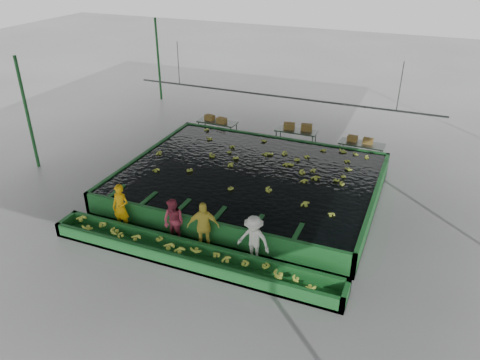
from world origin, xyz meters
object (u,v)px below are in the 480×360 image
at_px(packing_table_left, 218,130).
at_px(box_stack_left, 216,121).
at_px(box_stack_mid, 298,130).
at_px(flotation_tank, 249,181).
at_px(sorting_trough, 191,256).
at_px(worker_d, 254,240).
at_px(packing_table_mid, 296,139).
at_px(box_stack_right, 360,142).
at_px(worker_c, 203,227).
at_px(worker_a, 121,208).
at_px(packing_table_right, 361,152).
at_px(worker_b, 174,222).

height_order(packing_table_left, box_stack_left, box_stack_left).
bearing_deg(packing_table_left, box_stack_mid, 6.63).
relative_size(flotation_tank, sorting_trough, 1.00).
bearing_deg(box_stack_left, worker_d, -58.31).
distance_m(packing_table_left, box_stack_mid, 4.15).
xyz_separation_m(packing_table_mid, box_stack_right, (3.12, -0.34, 0.46)).
height_order(worker_c, packing_table_left, worker_c).
distance_m(worker_a, worker_c, 3.21).
xyz_separation_m(packing_table_left, packing_table_right, (7.29, -0.05, 0.00)).
height_order(packing_table_mid, packing_table_right, packing_table_right).
height_order(packing_table_left, box_stack_right, box_stack_right).
bearing_deg(packing_table_right, sorting_trough, -110.79).
distance_m(packing_table_mid, box_stack_left, 4.18).
bearing_deg(packing_table_mid, box_stack_mid, 68.36).
height_order(box_stack_mid, box_stack_right, box_stack_mid).
distance_m(worker_d, box_stack_mid, 9.53).
relative_size(sorting_trough, box_stack_mid, 7.28).
bearing_deg(packing_table_right, flotation_tank, -128.64).
bearing_deg(packing_table_right, box_stack_mid, 170.67).
relative_size(worker_d, packing_table_mid, 0.84).
distance_m(sorting_trough, packing_table_right, 10.39).
distance_m(packing_table_right, box_stack_mid, 3.26).
xyz_separation_m(worker_a, packing_table_right, (6.83, 8.91, -0.41)).
height_order(flotation_tank, box_stack_mid, box_stack_mid).
relative_size(sorting_trough, box_stack_right, 8.66).
bearing_deg(flotation_tank, packing_table_left, 127.70).
bearing_deg(sorting_trough, box_stack_mid, 87.20).
height_order(sorting_trough, worker_b, worker_b).
height_order(worker_a, packing_table_mid, worker_a).
xyz_separation_m(packing_table_mid, box_stack_left, (-4.13, -0.42, 0.46)).
distance_m(sorting_trough, packing_table_mid, 10.15).
distance_m(flotation_tank, worker_b, 4.44).
relative_size(worker_b, worker_c, 0.91).
relative_size(flotation_tank, worker_b, 6.13).
bearing_deg(worker_b, worker_c, 8.97).
relative_size(worker_c, packing_table_mid, 0.89).
bearing_deg(box_stack_right, box_stack_mid, 171.79).
bearing_deg(packing_table_right, worker_d, -101.77).
height_order(packing_table_right, box_stack_left, box_stack_left).
distance_m(worker_c, box_stack_mid, 9.45).
distance_m(flotation_tank, worker_c, 4.32).
height_order(sorting_trough, packing_table_right, packing_table_right).
bearing_deg(box_stack_mid, packing_table_left, -173.37).
height_order(worker_d, packing_table_left, worker_d).
bearing_deg(worker_d, packing_table_mid, 103.45).
relative_size(worker_c, packing_table_left, 0.89).
bearing_deg(flotation_tank, worker_a, -126.12).
height_order(packing_table_left, packing_table_right, packing_table_right).
bearing_deg(packing_table_left, box_stack_left, -145.47).
relative_size(flotation_tank, worker_d, 5.94).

